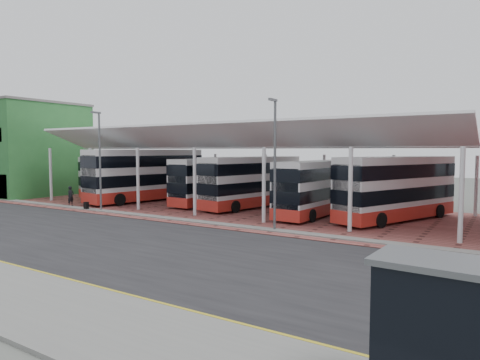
{
  "coord_description": "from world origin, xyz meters",
  "views": [
    {
      "loc": [
        14.21,
        -16.79,
        5.0
      ],
      "look_at": [
        -1.59,
        7.97,
        2.94
      ],
      "focal_mm": 32.0,
      "sensor_mm": 36.0,
      "label": 1
    }
  ],
  "objects": [
    {
      "name": "bus_1",
      "position": [
        -15.83,
        13.28,
        2.54
      ],
      "size": [
        4.78,
        12.41,
        4.99
      ],
      "rotation": [
        0.0,
        0.0,
        -0.17
      ],
      "color": "silver",
      "rests_on": "forecourt"
    },
    {
      "name": "bus_4",
      "position": [
        1.81,
        13.54,
        2.11
      ],
      "size": [
        2.92,
        10.13,
        4.13
      ],
      "rotation": [
        0.0,
        0.0,
        -0.06
      ],
      "color": "silver",
      "rests_on": "forecourt"
    },
    {
      "name": "sidewalk",
      "position": [
        0.0,
        -9.0,
        0.07
      ],
      "size": [
        120.0,
        4.0,
        0.14
      ],
      "primitive_type": "cube",
      "color": "slate",
      "rests_on": "ground"
    },
    {
      "name": "north_kerb",
      "position": [
        0.0,
        6.2,
        0.07
      ],
      "size": [
        120.0,
        0.8,
        0.14
      ],
      "primitive_type": "cube",
      "color": "slate",
      "rests_on": "ground"
    },
    {
      "name": "ground",
      "position": [
        0.0,
        0.0,
        0.0
      ],
      "size": [
        140.0,
        140.0,
        0.0
      ],
      "primitive_type": "plane",
      "color": "#50534D"
    },
    {
      "name": "bus_3",
      "position": [
        -4.7,
        14.76,
        2.23
      ],
      "size": [
        4.34,
        10.87,
        4.37
      ],
      "rotation": [
        0.0,
        0.0,
        -0.18
      ],
      "color": "silver",
      "rests_on": "forecourt"
    },
    {
      "name": "bus_5",
      "position": [
        7.41,
        14.35,
        2.29
      ],
      "size": [
        6.33,
        11.03,
        4.48
      ],
      "rotation": [
        0.0,
        0.0,
        -0.38
      ],
      "color": "silver",
      "rests_on": "forecourt"
    },
    {
      "name": "bus_0",
      "position": [
        -19.96,
        15.18,
        2.17
      ],
      "size": [
        5.63,
        10.49,
        4.24
      ],
      "rotation": [
        0.0,
        0.0,
        -0.34
      ],
      "color": "silver",
      "rests_on": "forecourt"
    },
    {
      "name": "yellow_line_near",
      "position": [
        0.0,
        -7.0,
        0.03
      ],
      "size": [
        120.0,
        0.12,
        0.01
      ],
      "primitive_type": "cube",
      "color": "gold",
      "rests_on": "road"
    },
    {
      "name": "road",
      "position": [
        0.0,
        -1.0,
        0.01
      ],
      "size": [
        120.0,
        14.0,
        0.02
      ],
      "primitive_type": "cube",
      "color": "black",
      "rests_on": "ground"
    },
    {
      "name": "shop_green",
      "position": [
        -30.0,
        10.97,
        5.12
      ],
      "size": [
        6.4,
        10.2,
        10.22
      ],
      "color": "#2F7234",
      "rests_on": "ground"
    },
    {
      "name": "bus_2",
      "position": [
        -8.85,
        15.05,
        2.13
      ],
      "size": [
        2.93,
        10.23,
        4.17
      ],
      "rotation": [
        0.0,
        0.0,
        -0.05
      ],
      "color": "silver",
      "rests_on": "forecourt"
    },
    {
      "name": "canopy",
      "position": [
        -6.0,
        13.94,
        5.8
      ],
      "size": [
        37.0,
        11.63,
        7.07
      ],
      "color": "silver",
      "rests_on": "ground"
    },
    {
      "name": "pedestrian",
      "position": [
        -18.62,
        6.81,
        0.94
      ],
      "size": [
        0.49,
        0.68,
        1.75
      ],
      "primitive_type": "imported",
      "rotation": [
        0.0,
        0.0,
        1.69
      ],
      "color": "black",
      "rests_on": "forecourt"
    },
    {
      "name": "forecourt",
      "position": [
        2.0,
        13.0,
        0.03
      ],
      "size": [
        72.0,
        16.0,
        0.06
      ],
      "primitive_type": "cube",
      "color": "brown",
      "rests_on": "ground"
    },
    {
      "name": "suitcase",
      "position": [
        -15.47,
        6.0,
        0.39
      ],
      "size": [
        0.38,
        0.27,
        0.65
      ],
      "primitive_type": "cube",
      "color": "black",
      "rests_on": "forecourt"
    },
    {
      "name": "lamp_east",
      "position": [
        2.0,
        6.27,
        4.36
      ],
      "size": [
        0.16,
        0.9,
        8.07
      ],
      "color": "#505357",
      "rests_on": "ground"
    },
    {
      "name": "yellow_line_far",
      "position": [
        0.0,
        -6.7,
        0.03
      ],
      "size": [
        120.0,
        0.12,
        0.01
      ],
      "primitive_type": "cube",
      "color": "gold",
      "rests_on": "road"
    },
    {
      "name": "shop_cream",
      "position": [
        -36.5,
        10.97,
        5.12
      ],
      "size": [
        6.4,
        10.2,
        10.22
      ],
      "color": "beige",
      "rests_on": "ground"
    },
    {
      "name": "lamp_west",
      "position": [
        -14.0,
        6.27,
        4.36
      ],
      "size": [
        0.16,
        0.9,
        8.07
      ],
      "color": "#505357",
      "rests_on": "ground"
    }
  ]
}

